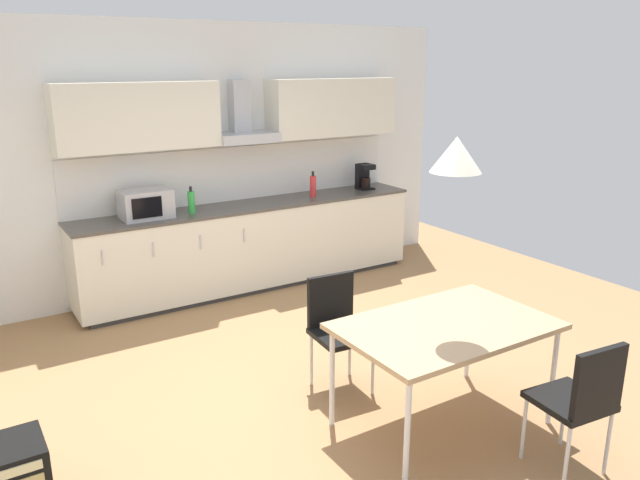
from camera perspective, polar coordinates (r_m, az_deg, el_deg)
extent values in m
cube|color=#9E754C|center=(4.96, 0.56, -13.20)|extent=(7.95, 7.78, 0.02)
cube|color=white|center=(6.77, -11.71, 7.19)|extent=(6.36, 0.10, 2.81)
cube|color=#333333|center=(7.01, -6.07, -3.93)|extent=(3.65, 0.54, 0.05)
cube|color=silver|center=(6.87, -6.18, -0.40)|extent=(3.80, 0.58, 0.85)
cube|color=#4C4742|center=(6.76, -6.29, 3.17)|extent=(3.82, 0.60, 0.03)
cube|color=silver|center=(6.01, -19.27, -1.55)|extent=(0.01, 0.01, 0.14)
cube|color=silver|center=(6.12, -14.96, -0.86)|extent=(0.01, 0.01, 0.14)
cube|color=silver|center=(6.27, -10.84, -0.20)|extent=(0.01, 0.01, 0.14)
cube|color=silver|center=(6.45, -6.93, 0.44)|extent=(0.01, 0.01, 0.14)
cube|color=silver|center=(6.94, -7.39, 6.08)|extent=(3.80, 0.02, 0.59)
cube|color=silver|center=(6.32, -16.34, 10.80)|extent=(1.57, 0.34, 0.64)
cube|color=silver|center=(7.26, 1.12, 12.05)|extent=(1.57, 0.34, 0.64)
cube|color=#B7BABF|center=(6.73, -6.86, 9.29)|extent=(0.66, 0.40, 0.10)
cube|color=#B7BABF|center=(6.80, -7.36, 11.85)|extent=(0.20, 0.16, 0.59)
cube|color=#ADADB2|center=(6.32, -15.65, 3.21)|extent=(0.48, 0.34, 0.28)
cube|color=black|center=(6.15, -15.53, 2.86)|extent=(0.29, 0.01, 0.20)
cube|color=black|center=(7.52, 4.13, 4.75)|extent=(0.18, 0.18, 0.02)
cylinder|color=black|center=(7.50, 4.19, 5.26)|extent=(0.12, 0.12, 0.12)
cube|color=black|center=(7.54, 3.88, 5.87)|extent=(0.16, 0.08, 0.30)
cube|color=black|center=(7.47, 4.22, 6.69)|extent=(0.18, 0.16, 0.06)
cylinder|color=red|center=(7.05, -0.65, 4.92)|extent=(0.07, 0.07, 0.24)
cylinder|color=black|center=(7.02, -0.66, 6.09)|extent=(0.03, 0.03, 0.05)
cylinder|color=green|center=(6.41, -11.68, 3.39)|extent=(0.07, 0.07, 0.22)
cylinder|color=black|center=(6.38, -11.75, 4.59)|extent=(0.03, 0.03, 0.05)
cube|color=tan|center=(4.23, 11.43, -7.72)|extent=(1.40, 0.90, 0.04)
cylinder|color=silver|center=(3.77, 7.97, -17.19)|extent=(0.04, 0.04, 0.71)
cylinder|color=silver|center=(4.61, 20.52, -11.59)|extent=(0.04, 0.04, 0.71)
cylinder|color=silver|center=(4.31, 1.11, -12.49)|extent=(0.04, 0.04, 0.71)
cylinder|color=silver|center=(5.05, 13.46, -8.44)|extent=(0.04, 0.04, 0.71)
cube|color=black|center=(4.14, 21.84, -13.50)|extent=(0.44, 0.44, 0.04)
cube|color=black|center=(3.94, 24.14, -11.72)|extent=(0.38, 0.08, 0.40)
cylinder|color=silver|center=(4.25, 18.14, -16.02)|extent=(0.02, 0.02, 0.43)
cylinder|color=silver|center=(4.47, 21.38, -14.65)|extent=(0.02, 0.02, 0.43)
cylinder|color=silver|center=(4.06, 21.63, -18.04)|extent=(0.02, 0.02, 0.43)
cylinder|color=silver|center=(4.29, 24.83, -16.46)|extent=(0.02, 0.02, 0.43)
cube|color=black|center=(4.69, 2.02, -8.68)|extent=(0.43, 0.43, 0.04)
cube|color=black|center=(4.75, 0.97, -5.46)|extent=(0.38, 0.07, 0.40)
cylinder|color=silver|center=(4.75, 4.86, -11.58)|extent=(0.02, 0.02, 0.43)
cylinder|color=silver|center=(4.59, 1.19, -12.55)|extent=(0.02, 0.02, 0.43)
cylinder|color=silver|center=(5.00, 2.73, -10.01)|extent=(0.02, 0.02, 0.43)
cylinder|color=silver|center=(4.86, -0.79, -10.85)|extent=(0.02, 0.02, 0.43)
cone|color=silver|center=(3.92, 12.36, 7.64)|extent=(0.32, 0.32, 0.22)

